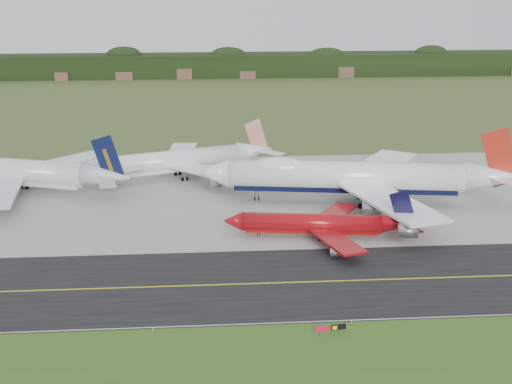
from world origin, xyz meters
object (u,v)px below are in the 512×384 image
(jet_ba_747, at_px, (356,177))
(jet_red_737, at_px, (322,224))
(taxiway_sign, at_px, (331,328))
(jet_navy_gold, at_px, (15,172))
(jet_star_tail, at_px, (180,161))

(jet_ba_747, relative_size, jet_red_737, 1.91)
(jet_ba_747, bearing_deg, taxiway_sign, -105.24)
(jet_navy_gold, bearing_deg, jet_ba_747, -10.46)
(jet_ba_747, height_order, taxiway_sign, jet_ba_747)
(jet_navy_gold, distance_m, taxiway_sign, 105.29)
(jet_ba_747, relative_size, taxiway_sign, 15.99)
(jet_navy_gold, relative_size, jet_star_tail, 1.15)
(jet_red_737, bearing_deg, jet_ba_747, 61.98)
(jet_red_737, distance_m, taxiway_sign, 42.98)
(taxiway_sign, bearing_deg, jet_star_tail, 105.54)
(jet_red_737, height_order, jet_star_tail, jet_star_tail)
(jet_red_737, distance_m, jet_star_tail, 58.00)
(jet_ba_747, height_order, jet_navy_gold, jet_ba_747)
(jet_red_737, height_order, taxiway_sign, jet_red_737)
(jet_ba_747, relative_size, jet_star_tail, 1.44)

